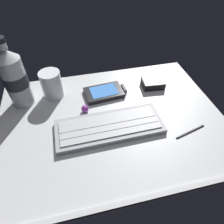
# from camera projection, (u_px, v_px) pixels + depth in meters

# --- Properties ---
(ground_plane) EXTENTS (0.64, 0.48, 0.03)m
(ground_plane) POSITION_uv_depth(u_px,v_px,m) (112.00, 122.00, 0.58)
(ground_plane) COLOR #B7BABC
(keyboard) EXTENTS (0.29, 0.11, 0.02)m
(keyboard) POSITION_uv_depth(u_px,v_px,m) (109.00, 126.00, 0.55)
(keyboard) COLOR #93969B
(keyboard) RESTS_ON ground_plane
(handheld_device) EXTENTS (0.13, 0.09, 0.02)m
(handheld_device) POSITION_uv_depth(u_px,v_px,m) (106.00, 92.00, 0.65)
(handheld_device) COLOR black
(handheld_device) RESTS_ON ground_plane
(juice_cup) EXTENTS (0.06, 0.06, 0.09)m
(juice_cup) POSITION_uv_depth(u_px,v_px,m) (52.00, 85.00, 0.63)
(juice_cup) COLOR silver
(juice_cup) RESTS_ON ground_plane
(water_bottle) EXTENTS (0.07, 0.07, 0.21)m
(water_bottle) POSITION_uv_depth(u_px,v_px,m) (15.00, 78.00, 0.57)
(water_bottle) COLOR silver
(water_bottle) RESTS_ON ground_plane
(charger_block) EXTENTS (0.07, 0.06, 0.02)m
(charger_block) POSITION_uv_depth(u_px,v_px,m) (153.00, 83.00, 0.68)
(charger_block) COLOR black
(charger_block) RESTS_ON ground_plane
(trackball_mouse) EXTENTS (0.02, 0.02, 0.02)m
(trackball_mouse) POSITION_uv_depth(u_px,v_px,m) (85.00, 109.00, 0.59)
(trackball_mouse) COLOR purple
(trackball_mouse) RESTS_ON ground_plane
(stylus_pen) EXTENTS (0.09, 0.03, 0.01)m
(stylus_pen) POSITION_uv_depth(u_px,v_px,m) (191.00, 131.00, 0.54)
(stylus_pen) COLOR #26262B
(stylus_pen) RESTS_ON ground_plane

